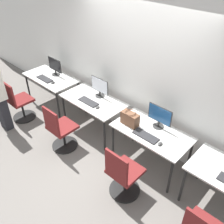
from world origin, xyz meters
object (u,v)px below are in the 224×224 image
(keyboard_far_left, at_px, (45,79))
(office_chair_right, at_px, (123,176))
(monitor_left, at_px, (100,87))
(handbag, at_px, (130,119))
(keyboard_right, at_px, (146,136))
(mouse_right, at_px, (160,144))
(monitor_far_left, at_px, (55,66))
(office_chair_far_left, at_px, (19,104))
(mouse_left, at_px, (98,107))
(monitor_right, at_px, (160,116))
(mouse_far_left, at_px, (53,83))
(keyboard_left, at_px, (88,102))
(office_chair_left, at_px, (60,131))

(keyboard_far_left, height_order, office_chair_right, office_chair_right)
(monitor_left, relative_size, handbag, 1.42)
(keyboard_right, height_order, handbag, handbag)
(keyboard_far_left, xyz_separation_m, keyboard_right, (2.71, -0.01, 0.00))
(monitor_left, height_order, mouse_right, monitor_left)
(monitor_far_left, distance_m, monitor_left, 1.36)
(office_chair_far_left, relative_size, keyboard_right, 2.18)
(mouse_right, bearing_deg, monitor_far_left, 173.95)
(mouse_left, relative_size, monitor_right, 0.21)
(monitor_far_left, height_order, monitor_right, same)
(monitor_left, bearing_deg, keyboard_right, -14.32)
(monitor_far_left, xyz_separation_m, mouse_far_left, (0.28, -0.29, -0.19))
(keyboard_left, height_order, office_chair_left, office_chair_left)
(monitor_far_left, xyz_separation_m, monitor_right, (2.71, 0.02, 0.00))
(mouse_left, xyz_separation_m, office_chair_left, (-0.32, -0.63, -0.36))
(office_chair_far_left, xyz_separation_m, keyboard_right, (2.78, 0.65, 0.35))
(mouse_left, xyz_separation_m, handbag, (0.72, 0.03, 0.10))
(monitor_left, distance_m, keyboard_left, 0.36)
(office_chair_left, height_order, mouse_right, office_chair_left)
(keyboard_far_left, height_order, office_chair_left, office_chair_left)
(mouse_left, bearing_deg, keyboard_right, -1.50)
(office_chair_far_left, xyz_separation_m, mouse_right, (3.05, 0.65, 0.36))
(keyboard_far_left, xyz_separation_m, office_chair_far_left, (-0.06, -0.66, -0.35))
(monitor_far_left, bearing_deg, mouse_left, -9.89)
(office_chair_far_left, bearing_deg, mouse_left, 21.96)
(office_chair_left, bearing_deg, keyboard_left, 84.90)
(mouse_left, relative_size, keyboard_right, 0.22)
(monitor_far_left, distance_m, keyboard_left, 1.40)
(office_chair_far_left, bearing_deg, monitor_right, 19.57)
(office_chair_right, bearing_deg, office_chair_left, -179.94)
(mouse_far_left, height_order, mouse_right, same)
(office_chair_far_left, relative_size, monitor_left, 2.15)
(office_chair_far_left, height_order, handbag, handbag)
(office_chair_far_left, xyz_separation_m, office_chair_right, (2.85, 0.05, 0.00))
(monitor_far_left, relative_size, keyboard_far_left, 1.02)
(monitor_right, xyz_separation_m, handbag, (-0.38, -0.27, -0.09))
(monitor_far_left, relative_size, office_chair_left, 0.47)
(mouse_far_left, relative_size, mouse_right, 1.00)
(keyboard_far_left, relative_size, mouse_left, 4.65)
(monitor_far_left, relative_size, mouse_far_left, 4.73)
(monitor_far_left, relative_size, office_chair_right, 0.47)
(office_chair_far_left, distance_m, keyboard_right, 2.87)
(keyboard_left, height_order, mouse_right, mouse_right)
(mouse_right, bearing_deg, office_chair_right, -108.19)
(keyboard_far_left, relative_size, mouse_right, 4.65)
(office_chair_left, bearing_deg, monitor_left, 86.50)
(keyboard_far_left, height_order, mouse_right, mouse_right)
(monitor_left, relative_size, monitor_right, 1.00)
(mouse_far_left, xyz_separation_m, office_chair_right, (2.51, -0.63, -0.36))
(keyboard_far_left, bearing_deg, mouse_right, -0.33)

